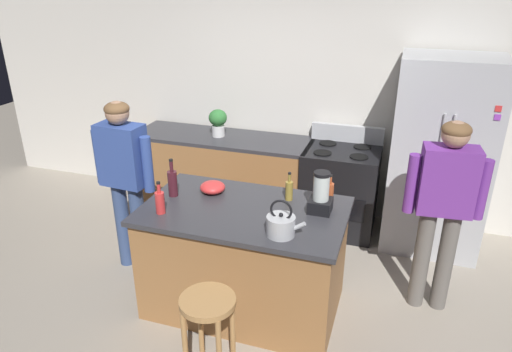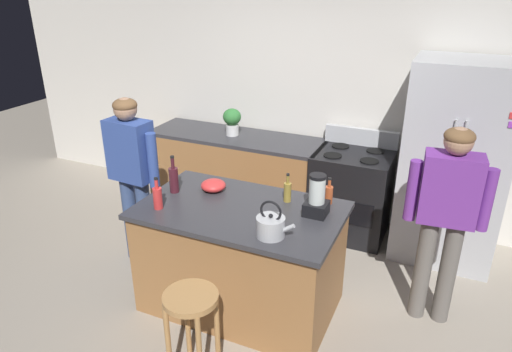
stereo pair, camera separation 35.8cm
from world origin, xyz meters
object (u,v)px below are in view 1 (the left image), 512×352
object	(u,v)px
blender_appliance	(321,195)
bottle_soda	(160,202)
bar_stool	(208,319)
stove_range	(340,189)
tea_kettle	(281,225)
bottle_vinegar	(289,190)
mixing_bowl	(213,187)
bottle_cooking_sauce	(330,191)
person_by_island_left	(124,172)
person_by_sink_right	(444,201)
bottle_wine	(173,182)
refrigerator	(439,157)
kitchen_island	(244,258)
potted_plant	(218,121)

from	to	relation	value
blender_appliance	bottle_soda	size ratio (longest dim) A/B	1.26
bar_stool	blender_appliance	world-z (taller)	blender_appliance
bar_stool	bottle_soda	bearing A→B (deg)	137.08
stove_range	tea_kettle	size ratio (longest dim) A/B	3.92
bottle_vinegar	bar_stool	bearing A→B (deg)	-102.17
bar_stool	mixing_bowl	bearing A→B (deg)	110.81
blender_appliance	bottle_cooking_sauce	distance (m)	0.23
person_by_island_left	mixing_bowl	xyz separation A→B (m)	(0.85, -0.03, -0.02)
person_by_sink_right	tea_kettle	size ratio (longest dim) A/B	5.81
bottle_wine	bottle_cooking_sauce	bearing A→B (deg)	14.66
stove_range	bar_stool	world-z (taller)	stove_range
bottle_wine	mixing_bowl	bearing A→B (deg)	28.41
person_by_sink_right	blender_appliance	world-z (taller)	person_by_sink_right
blender_appliance	bottle_soda	world-z (taller)	blender_appliance
refrigerator	stove_range	distance (m)	1.04
person_by_island_left	mixing_bowl	distance (m)	0.85
bottle_soda	bottle_vinegar	size ratio (longest dim) A/B	1.08
bar_stool	bottle_cooking_sauce	xyz separation A→B (m)	(0.54, 1.20, 0.44)
bottle_cooking_sauce	tea_kettle	size ratio (longest dim) A/B	0.78
bottle_soda	mixing_bowl	distance (m)	0.51
refrigerator	mixing_bowl	size ratio (longest dim) A/B	9.19
kitchen_island	blender_appliance	size ratio (longest dim) A/B	4.86
bottle_vinegar	bottle_wine	bearing A→B (deg)	-166.52
kitchen_island	bottle_wine	distance (m)	0.84
kitchen_island	blender_appliance	bearing A→B (deg)	14.12
mixing_bowl	blender_appliance	bearing A→B (deg)	-3.46
blender_appliance	bottle_soda	xyz separation A→B (m)	(-1.13, -0.40, -0.04)
bar_stool	bottle_vinegar	xyz separation A→B (m)	(0.24, 1.10, 0.45)
person_by_sink_right	potted_plant	size ratio (longest dim) A/B	5.33
bottle_wine	person_by_sink_right	bearing A→B (deg)	11.78
person_by_island_left	bottle_vinegar	bearing A→B (deg)	1.59
bottle_vinegar	bottle_cooking_sauce	distance (m)	0.32
stove_range	mixing_bowl	xyz separation A→B (m)	(-0.87, -1.33, 0.49)
kitchen_island	stove_range	distance (m)	1.61
kitchen_island	person_by_sink_right	size ratio (longest dim) A/B	0.98
bar_stool	tea_kettle	world-z (taller)	tea_kettle
bottle_vinegar	blender_appliance	bearing A→B (deg)	-23.78
potted_plant	refrigerator	bearing A→B (deg)	-1.26
bar_stool	bottle_soda	xyz separation A→B (m)	(-0.62, 0.58, 0.46)
kitchen_island	bottle_wine	bearing A→B (deg)	175.97
stove_range	mixing_bowl	size ratio (longest dim) A/B	5.23
blender_appliance	mixing_bowl	xyz separation A→B (m)	(-0.90, 0.05, -0.09)
potted_plant	tea_kettle	world-z (taller)	potted_plant
person_by_sink_right	bottle_vinegar	size ratio (longest dim) A/B	6.78
kitchen_island	bottle_soda	bearing A→B (deg)	-156.02
bar_stool	bottle_vinegar	distance (m)	1.21
stove_range	person_by_sink_right	size ratio (longest dim) A/B	0.68
bottle_soda	tea_kettle	xyz separation A→B (m)	(0.94, -0.03, -0.02)
refrigerator	person_by_sink_right	size ratio (longest dim) A/B	1.19
mixing_bowl	tea_kettle	xyz separation A→B (m)	(0.71, -0.48, 0.03)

